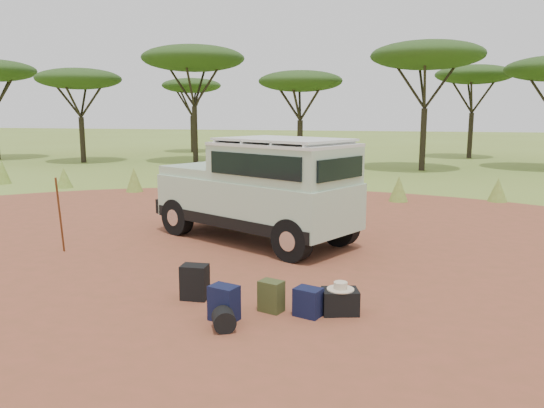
% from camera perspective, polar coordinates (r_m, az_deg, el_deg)
% --- Properties ---
extents(ground, '(140.00, 140.00, 0.00)m').
position_cam_1_polar(ground, '(9.35, -5.97, -7.41)').
color(ground, olive).
rests_on(ground, ground).
extents(dirt_clearing, '(23.00, 23.00, 0.01)m').
position_cam_1_polar(dirt_clearing, '(9.34, -5.97, -7.39)').
color(dirt_clearing, brown).
rests_on(dirt_clearing, ground).
extents(grass_fringe, '(36.60, 1.60, 0.90)m').
position_cam_1_polar(grass_fringe, '(17.47, 3.97, 2.09)').
color(grass_fringe, olive).
rests_on(grass_fringe, ground).
extents(acacia_treeline, '(46.70, 13.20, 6.26)m').
position_cam_1_polar(acacia_treeline, '(28.37, 9.37, 14.03)').
color(acacia_treeline, '#2D2419').
rests_on(acacia_treeline, ground).
extents(safari_vehicle, '(4.89, 3.71, 2.24)m').
position_cam_1_polar(safari_vehicle, '(11.33, -1.27, 1.33)').
color(safari_vehicle, '#A5C1A4').
rests_on(safari_vehicle, ground).
extents(walking_staff, '(0.28, 0.48, 1.56)m').
position_cam_1_polar(walking_staff, '(11.08, -21.84, -1.18)').
color(walking_staff, brown).
rests_on(walking_staff, ground).
extents(backpack_black, '(0.40, 0.30, 0.53)m').
position_cam_1_polar(backpack_black, '(8.07, -8.31, -8.32)').
color(backpack_black, black).
rests_on(backpack_black, ground).
extents(backpack_navy, '(0.43, 0.36, 0.49)m').
position_cam_1_polar(backpack_navy, '(7.24, -5.18, -10.58)').
color(backpack_navy, '#101335').
rests_on(backpack_navy, ground).
extents(backpack_olive, '(0.38, 0.32, 0.45)m').
position_cam_1_polar(backpack_olive, '(7.52, -0.08, -9.90)').
color(backpack_olive, '#414821').
rests_on(backpack_olive, ground).
extents(duffel_navy, '(0.42, 0.37, 0.40)m').
position_cam_1_polar(duffel_navy, '(7.39, 3.91, -10.50)').
color(duffel_navy, '#101335').
rests_on(duffel_navy, ground).
extents(hard_case, '(0.57, 0.47, 0.35)m').
position_cam_1_polar(hard_case, '(7.53, 7.34, -10.38)').
color(hard_case, black).
rests_on(hard_case, ground).
extents(stuff_sack, '(0.39, 0.39, 0.29)m').
position_cam_1_polar(stuff_sack, '(6.96, -5.20, -12.30)').
color(stuff_sack, black).
rests_on(stuff_sack, ground).
extents(safari_hat, '(0.38, 0.38, 0.11)m').
position_cam_1_polar(safari_hat, '(7.45, 7.38, -8.83)').
color(safari_hat, beige).
rests_on(safari_hat, hard_case).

